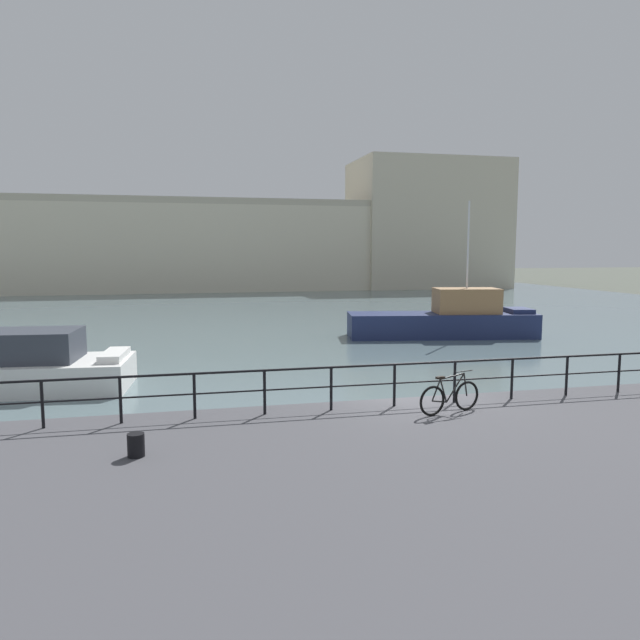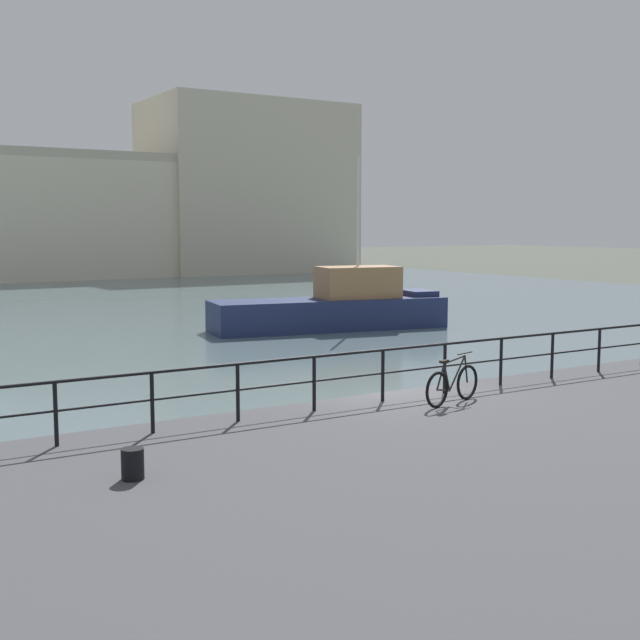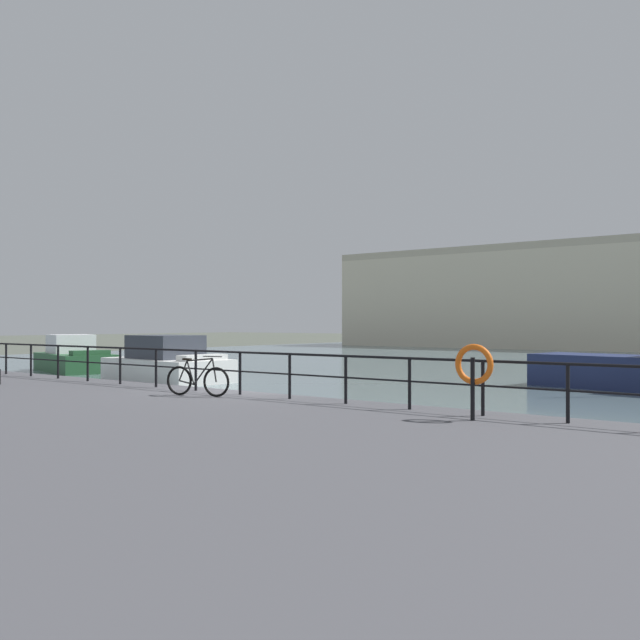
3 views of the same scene
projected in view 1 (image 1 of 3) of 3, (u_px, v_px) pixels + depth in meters
The scene contains 9 objects.
ground_plane at pixel (415, 424), 15.69m from camera, with size 240.00×240.00×0.00m, color #4C5147.
water_basin at pixel (263, 311), 44.90m from camera, with size 80.00×60.00×0.01m, color slate.
quay_promenade at pixel (572, 519), 9.36m from camera, with size 56.00×13.00×0.74m, color #47474C.
harbor_building at pixel (300, 240), 69.77m from camera, with size 65.25×11.34×15.31m.
moored_small_launch at pixel (448, 320), 31.24m from camera, with size 10.08×4.15×7.11m.
moored_harbor_tender at pixel (38, 367), 19.44m from camera, with size 6.03×3.48×1.98m.
quay_railing at pixel (455, 374), 14.96m from camera, with size 25.88×0.07×1.08m.
parked_bicycle at pixel (450, 397), 14.00m from camera, with size 1.72×0.52×0.98m.
mooring_bollard at pixel (136, 445), 11.08m from camera, with size 0.32×0.32×0.44m, color black.
Camera 1 is at (-5.92, -14.29, 4.60)m, focal length 33.24 mm.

